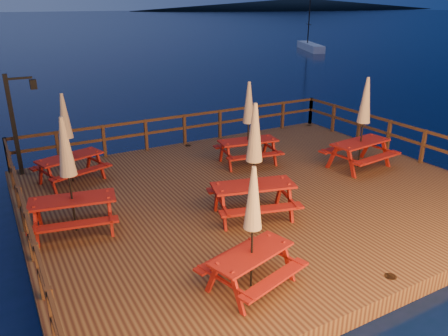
# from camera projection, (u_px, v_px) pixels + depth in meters

# --- Properties ---
(ground) EXTENTS (500.00, 500.00, 0.00)m
(ground) POSITION_uv_depth(u_px,v_px,m) (257.00, 204.00, 12.20)
(ground) COLOR black
(ground) RESTS_ON ground
(deck) EXTENTS (12.00, 10.00, 0.40)m
(deck) POSITION_uv_depth(u_px,v_px,m) (257.00, 197.00, 12.12)
(deck) COLOR #412114
(deck) RESTS_ON ground
(deck_piles) EXTENTS (11.44, 9.44, 1.40)m
(deck_piles) POSITION_uv_depth(u_px,v_px,m) (257.00, 213.00, 12.30)
(deck_piles) COLOR #3B2912
(deck_piles) RESTS_ON ground
(railing) EXTENTS (11.80, 9.75, 1.10)m
(railing) POSITION_uv_depth(u_px,v_px,m) (226.00, 147.00, 13.23)
(railing) COLOR #3B2912
(railing) RESTS_ON deck
(lamp_post) EXTENTS (0.85, 0.18, 3.00)m
(lamp_post) POSITION_uv_depth(u_px,v_px,m) (18.00, 115.00, 12.67)
(lamp_post) COLOR black
(lamp_post) RESTS_ON deck
(headland_right) EXTENTS (230.40, 86.40, 7.00)m
(headland_right) POSITION_uv_depth(u_px,v_px,m) (302.00, 4.00, 282.60)
(headland_right) COLOR black
(headland_right) RESTS_ON ground
(sailboat) EXTENTS (4.36, 7.43, 11.27)m
(sailboat) POSITION_uv_depth(u_px,v_px,m) (310.00, 47.00, 49.98)
(sailboat) COLOR white
(sailboat) RESTS_ON ground
(picnic_table_0) EXTENTS (2.30, 2.06, 2.80)m
(picnic_table_0) POSITION_uv_depth(u_px,v_px,m) (254.00, 160.00, 10.11)
(picnic_table_0) COLOR maroon
(picnic_table_0) RESTS_ON deck
(picnic_table_1) EXTENTS (2.15, 1.94, 2.57)m
(picnic_table_1) POSITION_uv_depth(u_px,v_px,m) (67.00, 137.00, 12.20)
(picnic_table_1) COLOR maroon
(picnic_table_1) RESTS_ON deck
(picnic_table_2) EXTENTS (2.13, 1.82, 2.82)m
(picnic_table_2) POSITION_uv_depth(u_px,v_px,m) (363.00, 122.00, 13.25)
(picnic_table_2) COLOR maroon
(picnic_table_2) RESTS_ON deck
(picnic_table_3) EXTENTS (1.95, 1.74, 2.35)m
(picnic_table_3) POSITION_uv_depth(u_px,v_px,m) (252.00, 227.00, 7.60)
(picnic_table_3) COLOR maroon
(picnic_table_3) RESTS_ON deck
(picnic_table_4) EXTENTS (2.13, 1.87, 2.66)m
(picnic_table_4) POSITION_uv_depth(u_px,v_px,m) (69.00, 174.00, 9.47)
(picnic_table_4) COLOR maroon
(picnic_table_4) RESTS_ON deck
(picnic_table_5) EXTENTS (2.06, 1.79, 2.63)m
(picnic_table_5) POSITION_uv_depth(u_px,v_px,m) (248.00, 122.00, 13.58)
(picnic_table_5) COLOR maroon
(picnic_table_5) RESTS_ON deck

